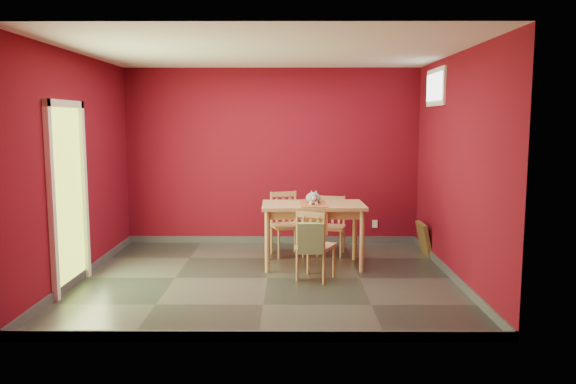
{
  "coord_description": "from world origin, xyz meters",
  "views": [
    {
      "loc": [
        0.29,
        -6.64,
        1.91
      ],
      "look_at": [
        0.25,
        0.45,
        1.0
      ],
      "focal_mm": 35.0,
      "sensor_mm": 36.0,
      "label": 1
    }
  ],
  "objects_px": {
    "chair_far_left": "(286,223)",
    "chair_near": "(315,244)",
    "cat": "(313,196)",
    "dining_table": "(313,211)",
    "tote_bag": "(311,238)",
    "picture_frame": "(424,239)",
    "chair_far_right": "(331,225)"
  },
  "relations": [
    {
      "from": "cat",
      "to": "picture_frame",
      "type": "xyz_separation_m",
      "value": [
        1.61,
        0.63,
        -0.7
      ]
    },
    {
      "from": "tote_bag",
      "to": "cat",
      "type": "xyz_separation_m",
      "value": [
        0.06,
        0.86,
        0.38
      ]
    },
    {
      "from": "chair_far_right",
      "to": "chair_near",
      "type": "relative_size",
      "value": 0.97
    },
    {
      "from": "picture_frame",
      "to": "chair_far_right",
      "type": "bearing_deg",
      "value": 178.72
    },
    {
      "from": "dining_table",
      "to": "cat",
      "type": "relative_size",
      "value": 3.34
    },
    {
      "from": "tote_bag",
      "to": "picture_frame",
      "type": "relative_size",
      "value": 0.93
    },
    {
      "from": "chair_far_left",
      "to": "chair_far_right",
      "type": "xyz_separation_m",
      "value": [
        0.64,
        0.06,
        -0.04
      ]
    },
    {
      "from": "chair_near",
      "to": "cat",
      "type": "xyz_separation_m",
      "value": [
        0.01,
        0.67,
        0.5
      ]
    },
    {
      "from": "chair_near",
      "to": "chair_far_left",
      "type": "bearing_deg",
      "value": 105.41
    },
    {
      "from": "chair_near",
      "to": "picture_frame",
      "type": "bearing_deg",
      "value": 38.79
    },
    {
      "from": "chair_far_left",
      "to": "dining_table",
      "type": "bearing_deg",
      "value": -59.56
    },
    {
      "from": "chair_far_right",
      "to": "tote_bag",
      "type": "height_order",
      "value": "chair_far_right"
    },
    {
      "from": "chair_far_left",
      "to": "tote_bag",
      "type": "relative_size",
      "value": 2.09
    },
    {
      "from": "chair_far_right",
      "to": "chair_far_left",
      "type": "bearing_deg",
      "value": -174.75
    },
    {
      "from": "chair_far_left",
      "to": "picture_frame",
      "type": "relative_size",
      "value": 1.94
    },
    {
      "from": "chair_far_left",
      "to": "chair_near",
      "type": "height_order",
      "value": "chair_far_left"
    },
    {
      "from": "picture_frame",
      "to": "dining_table",
      "type": "bearing_deg",
      "value": -158.4
    },
    {
      "from": "cat",
      "to": "dining_table",
      "type": "bearing_deg",
      "value": -64.13
    },
    {
      "from": "chair_far_left",
      "to": "chair_far_right",
      "type": "relative_size",
      "value": 1.08
    },
    {
      "from": "chair_far_right",
      "to": "chair_near",
      "type": "bearing_deg",
      "value": -102.5
    },
    {
      "from": "chair_far_left",
      "to": "chair_near",
      "type": "bearing_deg",
      "value": -74.59
    },
    {
      "from": "picture_frame",
      "to": "chair_far_left",
      "type": "bearing_deg",
      "value": -179.13
    },
    {
      "from": "chair_near",
      "to": "picture_frame",
      "type": "relative_size",
      "value": 1.84
    },
    {
      "from": "cat",
      "to": "tote_bag",
      "type": "bearing_deg",
      "value": -72.61
    },
    {
      "from": "chair_far_left",
      "to": "cat",
      "type": "relative_size",
      "value": 2.22
    },
    {
      "from": "cat",
      "to": "chair_near",
      "type": "bearing_deg",
      "value": -69.22
    },
    {
      "from": "tote_bag",
      "to": "picture_frame",
      "type": "xyz_separation_m",
      "value": [
        1.67,
        1.5,
        -0.32
      ]
    },
    {
      "from": "chair_far_left",
      "to": "tote_bag",
      "type": "distance_m",
      "value": 1.5
    },
    {
      "from": "chair_far_right",
      "to": "cat",
      "type": "bearing_deg",
      "value": -113.45
    },
    {
      "from": "dining_table",
      "to": "chair_near",
      "type": "xyz_separation_m",
      "value": [
        -0.01,
        -0.66,
        -0.29
      ]
    },
    {
      "from": "dining_table",
      "to": "chair_near",
      "type": "relative_size",
      "value": 1.59
    },
    {
      "from": "tote_bag",
      "to": "chair_far_right",
      "type": "bearing_deg",
      "value": 77.17
    }
  ]
}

